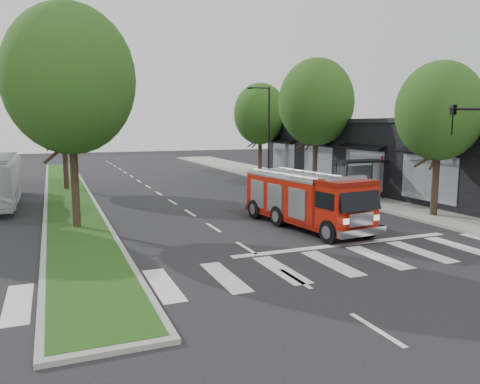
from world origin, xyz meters
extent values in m
plane|color=black|center=(0.00, 0.00, 0.00)|extent=(140.00, 140.00, 0.00)
cube|color=gray|center=(12.50, 10.00, 0.07)|extent=(5.00, 80.00, 0.15)
cube|color=gray|center=(-6.00, 18.00, 0.07)|extent=(3.00, 50.00, 0.14)
cube|color=#194212|center=(-6.00, 18.00, 0.14)|extent=(2.60, 49.50, 0.02)
cube|color=black|center=(17.00, 10.00, 2.50)|extent=(8.00, 30.00, 5.00)
cylinder|color=black|center=(9.80, 7.40, 1.25)|extent=(0.08, 0.08, 2.50)
cylinder|color=black|center=(12.60, 7.40, 1.25)|extent=(0.08, 0.08, 2.50)
cylinder|color=black|center=(9.80, 8.60, 1.25)|extent=(0.08, 0.08, 2.50)
cylinder|color=black|center=(12.60, 8.60, 1.25)|extent=(0.08, 0.08, 2.50)
cube|color=black|center=(11.20, 8.00, 2.55)|extent=(3.20, 1.60, 0.12)
cube|color=#8C99A5|center=(11.20, 8.70, 1.30)|extent=(2.80, 0.04, 1.80)
cube|color=black|center=(11.20, 8.00, 0.55)|extent=(2.40, 0.40, 0.08)
cylinder|color=black|center=(11.50, 2.00, 1.87)|extent=(0.36, 0.36, 3.74)
ellipsoid|color=#163E11|center=(11.50, 2.00, 5.53)|extent=(4.40, 4.40, 5.06)
cylinder|color=black|center=(11.50, 14.00, 2.20)|extent=(0.36, 0.36, 4.40)
ellipsoid|color=#163E11|center=(11.50, 14.00, 6.50)|extent=(5.60, 5.60, 6.44)
cylinder|color=black|center=(11.50, 24.00, 1.98)|extent=(0.36, 0.36, 3.96)
ellipsoid|color=#163E11|center=(11.50, 24.00, 5.85)|extent=(5.00, 5.00, 5.75)
cylinder|color=black|center=(-6.00, 6.00, 2.31)|extent=(0.36, 0.36, 4.62)
ellipsoid|color=#163E11|center=(-6.00, 6.00, 6.83)|extent=(5.80, 5.80, 6.67)
cylinder|color=black|center=(-6.00, 20.00, 2.20)|extent=(0.36, 0.36, 4.40)
ellipsoid|color=#163E11|center=(-6.00, 20.00, 6.50)|extent=(5.60, 5.60, 6.44)
imported|color=black|center=(6.70, -3.50, 5.00)|extent=(0.18, 0.22, 1.10)
cylinder|color=black|center=(10.50, 20.00, 4.00)|extent=(0.16, 0.16, 8.00)
cylinder|color=black|center=(9.60, 20.00, 7.90)|extent=(1.80, 0.10, 0.10)
cube|color=black|center=(8.70, 20.00, 7.85)|extent=(0.45, 0.20, 0.12)
cube|color=#650D05|center=(4.10, 2.52, 0.45)|extent=(3.12, 7.79, 0.23)
cube|color=#9B1408|center=(4.01, 3.24, 1.40)|extent=(2.91, 6.00, 1.81)
cube|color=#9B1408|center=(4.42, -0.26, 1.40)|extent=(2.43, 1.88, 1.90)
cube|color=#B2B2B7|center=(4.01, 3.24, 2.35)|extent=(2.91, 6.00, 0.11)
cylinder|color=#B2B2B7|center=(3.20, 3.15, 2.53)|extent=(0.72, 5.39, 0.09)
cylinder|color=#B2B2B7|center=(4.82, 3.34, 2.53)|extent=(0.72, 5.39, 0.09)
cube|color=silver|center=(4.54, -1.29, 0.54)|extent=(2.37, 0.59, 0.32)
cube|color=#8C99A5|center=(4.42, -0.26, 2.62)|extent=(2.01, 0.54, 0.16)
cylinder|color=black|center=(3.42, -0.64, 0.50)|extent=(0.43, 1.02, 0.99)
cylinder|color=black|center=(5.48, -0.40, 0.50)|extent=(0.43, 1.02, 0.99)
cylinder|color=black|center=(2.98, 3.12, 0.50)|extent=(0.43, 1.02, 0.99)
cylinder|color=black|center=(5.04, 3.36, 0.50)|extent=(0.43, 1.02, 0.99)
cylinder|color=black|center=(2.73, 5.27, 0.50)|extent=(0.43, 1.02, 0.99)
cylinder|color=black|center=(4.79, 5.51, 0.50)|extent=(0.43, 1.02, 0.99)
camera|label=1|loc=(-6.95, -16.53, 4.82)|focal=35.00mm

